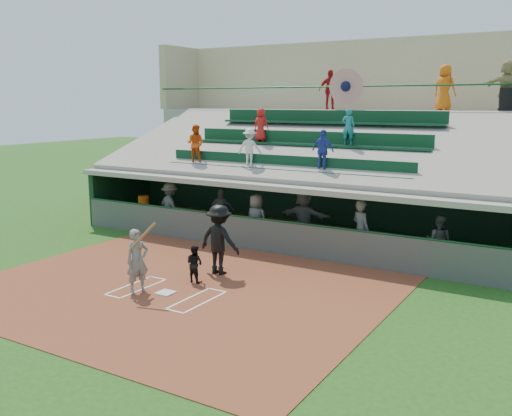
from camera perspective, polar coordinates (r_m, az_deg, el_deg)
The scene contains 23 objects.
ground at distance 15.30m, azimuth -9.02°, elevation -8.49°, with size 100.00×100.00×0.00m, color #1D4A14.
dirt_slab at distance 15.66m, azimuth -7.83°, elevation -7.96°, with size 11.00×9.00×0.02m, color brown.
home_plate at distance 15.28m, azimuth -9.02°, elevation -8.36°, with size 0.43×0.43×0.03m, color silver.
batters_box_chalk at distance 15.29m, azimuth -9.02°, elevation -8.40°, with size 2.65×1.85×0.01m.
dugout_floor at distance 20.69m, azimuth 3.07°, elevation -3.26°, with size 16.00×3.50×0.04m, color gray.
concourse_slab at distance 26.38m, azimuth 10.03°, elevation 4.62°, with size 20.00×3.00×4.60m, color gray.
grandstand at distance 23.64m, azimuth 7.39°, elevation 3.93°, with size 20.40×10.40×7.80m.
batter_at_plate at distance 15.25m, azimuth -11.77°, elevation -5.19°, with size 0.93×0.78×1.95m.
catcher at distance 15.97m, azimuth -6.17°, elevation -5.55°, with size 0.51×0.40×1.05m, color black.
home_umpire at distance 16.56m, azimuth -3.69°, elevation -3.16°, with size 1.31×0.75×2.03m, color black.
dugout_bench at distance 21.84m, azimuth 4.47°, elevation -1.95°, with size 13.21×0.40×0.40m, color olive.
white_table at distance 23.33m, azimuth -11.23°, elevation -0.83°, with size 0.89×0.67×0.78m, color white.
water_cooler at distance 23.29m, azimuth -11.18°, elevation 0.67°, with size 0.44×0.44×0.44m, color #DB600C.
dugout_player_a at distance 22.44m, azimuth -8.55°, elevation 0.18°, with size 1.19×0.68×1.84m, color #5D605B.
dugout_player_b at distance 21.61m, azimuth -3.45°, elevation -0.32°, with size 0.99×0.41×1.69m, color #565954.
dugout_player_c at distance 19.76m, azimuth 0.02°, elevation -1.18°, with size 0.88×0.57×1.79m, color #535550.
dugout_player_d at distance 19.68m, azimuth 4.83°, elevation -0.97°, with size 1.85×0.59×1.99m, color #565954.
dugout_player_e at distance 18.26m, azimuth 10.43°, elevation -2.16°, with size 0.69×0.45×1.90m, color #5A5C57.
dugout_player_f at distance 18.14m, azimuth 17.78°, elevation -3.14°, with size 0.76×0.59×1.56m, color #565854.
trash_bin at distance 23.45m, azimuth 23.83°, elevation 9.88°, with size 0.58×0.58×0.88m, color black.
concourse_staff_a at distance 26.37m, azimuth 7.46°, elevation 11.63°, with size 1.04×0.43×1.78m, color #A31215.
concourse_staff_b at distance 24.26m, azimuth 18.35°, elevation 11.34°, with size 0.89×0.58×1.82m, color #DA5E0C.
concourse_staff_c at distance 23.51m, azimuth 23.80°, elevation 11.13°, with size 1.76×0.56×1.90m, color tan.
Camera 1 is at (9.38, -11.01, 4.96)m, focal length 40.00 mm.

